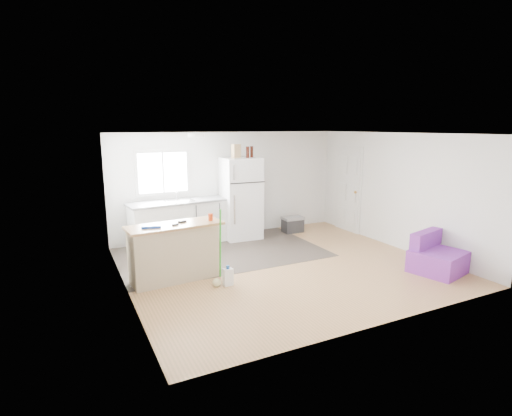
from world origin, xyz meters
The scene contains 19 objects.
room centered at (0.00, 0.00, 1.20)m, with size 5.51×5.01×2.41m.
vinyl_zone centered at (-0.73, 1.25, 0.00)m, with size 4.05×2.50×0.00m, color #352D28.
window centered at (-1.55, 2.49, 1.55)m, with size 1.18×0.06×0.98m.
interior_door centered at (2.72, 1.55, 1.02)m, with size 0.11×0.92×2.10m.
ceiling_fixture centered at (-1.20, 1.20, 2.36)m, with size 0.30×0.30×0.07m, color white.
kitchen_cabinets centered at (-1.30, 2.16, 0.49)m, with size 2.23×0.89×1.26m.
peninsula centered at (-1.95, 0.22, 0.48)m, with size 1.60×0.72×0.96m.
refrigerator centered at (0.10, 2.10, 0.92)m, with size 0.84×0.80×1.84m.
cooler centered at (1.42, 1.98, 0.19)m, with size 0.50×0.34×0.38m.
purple_seat centered at (2.29, -1.45, 0.25)m, with size 0.99×0.97×0.68m.
cleaner_jug centered at (-1.25, -0.41, 0.15)m, with size 0.16×0.12×0.34m.
mop centered at (-1.40, -0.33, 0.23)m, with size 0.25×0.35×1.28m.
red_cup centered at (-1.31, 0.20, 1.02)m, with size 0.08×0.08×0.12m, color red.
blue_tray centered at (-2.31, 0.20, 0.97)m, with size 0.30×0.22×0.04m, color #133BB5.
tool_a centered at (-1.78, 0.28, 0.97)m, with size 0.14×0.05×0.03m, color black.
tool_b centered at (-1.94, 0.13, 0.97)m, with size 0.10×0.04×0.03m, color black.
cardboard_box centered at (-0.01, 2.06, 1.99)m, with size 0.20×0.10×0.30m, color tan.
bottle_left centered at (0.23, 1.99, 1.96)m, with size 0.07×0.07×0.25m, color #331009.
bottle_right centered at (0.37, 2.08, 1.96)m, with size 0.07×0.07×0.25m, color #331009.
Camera 1 is at (-3.54, -6.05, 2.53)m, focal length 28.00 mm.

